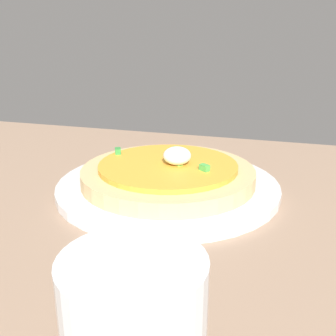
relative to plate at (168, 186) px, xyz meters
The scene contains 3 objects.
dining_table 12.76cm from the plate, 99.57° to the left, with size 127.30×84.86×2.97cm, color #91745E.
plate is the anchor object (origin of this frame).
pizza 1.88cm from the plate, 165.83° to the right, with size 23.19×23.19×4.99cm.
Camera 1 is at (-12.20, 36.08, 23.70)cm, focal length 42.92 mm.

